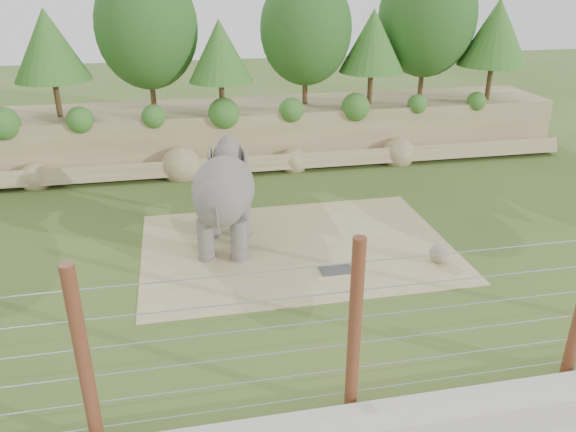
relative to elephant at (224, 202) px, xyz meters
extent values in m
plane|color=#3D5E24|center=(1.78, -3.47, -1.59)|extent=(90.00, 90.00, 0.00)
cube|color=#8F7455|center=(1.78, 9.53, -0.34)|extent=(30.00, 4.00, 2.50)
cube|color=#8F7455|center=(1.78, 7.23, -1.24)|extent=(30.00, 1.37, 1.07)
cylinder|color=#3F2B19|center=(-6.22, 9.03, 1.70)|extent=(0.24, 0.24, 1.58)
sphere|color=#1A4719|center=(-6.22, 9.03, 3.83)|extent=(3.60, 3.60, 3.60)
cylinder|color=#3F2B19|center=(-2.22, 9.53, 1.87)|extent=(0.24, 0.24, 1.92)
sphere|color=#1A4719|center=(-2.22, 9.53, 4.48)|extent=(4.40, 4.40, 4.40)
cylinder|color=#3F2B19|center=(0.78, 8.33, 1.61)|extent=(0.24, 0.24, 1.40)
sphere|color=#1A4719|center=(0.78, 8.33, 3.51)|extent=(3.20, 3.20, 3.20)
cylinder|color=#3F2B19|center=(4.78, 9.33, 1.82)|extent=(0.24, 0.24, 1.82)
sphere|color=#1A4719|center=(4.78, 9.33, 4.29)|extent=(4.16, 4.16, 4.16)
cylinder|color=#3F2B19|center=(7.78, 8.73, 1.66)|extent=(0.24, 0.24, 1.50)
sphere|color=#1A4719|center=(7.78, 8.73, 3.70)|extent=(3.44, 3.44, 3.44)
cylinder|color=#3F2B19|center=(10.78, 9.73, 1.92)|extent=(0.24, 0.24, 2.03)
sphere|color=#1A4719|center=(10.78, 9.73, 4.68)|extent=(4.64, 4.64, 4.64)
cylinder|color=#3F2B19|center=(13.78, 8.53, 1.73)|extent=(0.24, 0.24, 1.64)
sphere|color=#1A4719|center=(13.78, 8.53, 3.96)|extent=(3.76, 3.76, 3.76)
cube|color=tan|center=(2.28, -0.47, -1.58)|extent=(10.00, 7.00, 0.02)
cube|color=#262628|center=(3.12, -2.24, -1.56)|extent=(1.00, 0.60, 0.03)
sphere|color=gray|center=(6.38, -2.36, -1.27)|extent=(0.60, 0.60, 0.60)
cube|color=#BCB8AF|center=(1.78, -8.47, -1.34)|extent=(26.00, 0.35, 0.50)
cylinder|color=#532D12|center=(-3.22, -7.97, 0.41)|extent=(0.26, 0.26, 4.00)
cylinder|color=#532D12|center=(1.78, -7.97, 0.41)|extent=(0.26, 0.26, 4.00)
cylinder|color=#98989E|center=(1.78, -7.97, -1.09)|extent=(20.00, 0.02, 0.02)
cylinder|color=#98989E|center=(1.78, -7.97, -0.49)|extent=(20.00, 0.02, 0.02)
cylinder|color=#98989E|center=(1.78, -7.97, 0.11)|extent=(20.00, 0.02, 0.02)
cylinder|color=#98989E|center=(1.78, -7.97, 0.71)|extent=(20.00, 0.02, 0.02)
cylinder|color=#98989E|center=(1.78, -7.97, 1.31)|extent=(20.00, 0.02, 0.02)
cylinder|color=#98989E|center=(1.78, -7.97, 1.91)|extent=(20.00, 0.02, 0.02)
camera|label=1|loc=(-1.27, -16.54, 6.82)|focal=35.00mm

